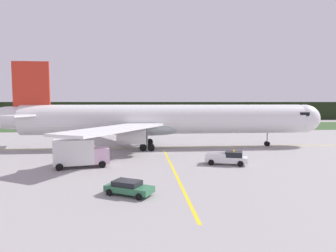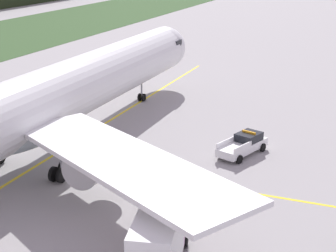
% 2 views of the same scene
% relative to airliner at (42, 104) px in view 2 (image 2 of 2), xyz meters
% --- Properties ---
extents(ground, '(320.00, 320.00, 0.00)m').
position_rel_airliner_xyz_m(ground, '(-0.92, -5.10, -5.07)').
color(ground, gray).
extents(taxiway_centerline_main, '(81.59, 1.24, 0.01)m').
position_rel_airliner_xyz_m(taxiway_centerline_main, '(0.74, 0.01, -5.07)').
color(taxiway_centerline_main, yellow).
rests_on(taxiway_centerline_main, ground).
extents(taxiway_centerline_spur, '(0.66, 30.74, 0.01)m').
position_rel_airliner_xyz_m(taxiway_centerline_spur, '(0.38, -19.15, -5.07)').
color(taxiway_centerline_spur, yellow).
rests_on(taxiway_centerline_spur, ground).
extents(airliner, '(60.97, 43.18, 15.44)m').
position_rel_airliner_xyz_m(airliner, '(0.00, 0.00, 0.00)').
color(airliner, silver).
rests_on(airliner, ground).
extents(ops_pickup_truck, '(5.87, 3.58, 1.94)m').
position_rel_airliner_xyz_m(ops_pickup_truck, '(7.93, -15.51, -4.17)').
color(ops_pickup_truck, white).
rests_on(ops_pickup_truck, ground).
extents(catering_truck, '(7.18, 3.97, 3.78)m').
position_rel_airliner_xyz_m(catering_truck, '(-11.53, -15.70, -3.18)').
color(catering_truck, silver).
rests_on(catering_truck, ground).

